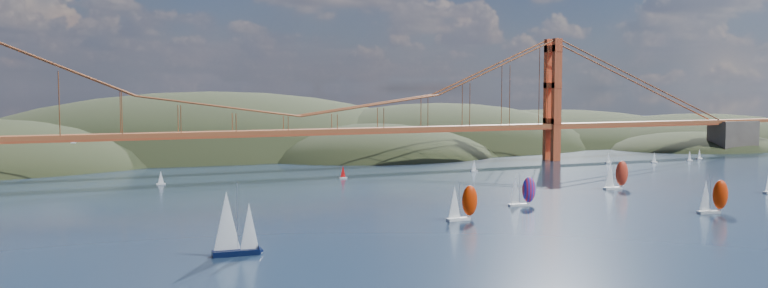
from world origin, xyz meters
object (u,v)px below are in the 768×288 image
sloop_navy (233,224)px  racer_1 (713,196)px  racer_0 (462,202)px  racer_rwb (522,191)px  racer_3 (616,174)px

sloop_navy → racer_1: (125.62, -1.73, -1.58)m
racer_0 → racer_rwb: (26.51, 12.78, -0.25)m
racer_1 → racer_rwb: (-38.58, 30.61, -0.35)m
racer_3 → racer_rwb: bearing=-158.3°
racer_1 → racer_rwb: size_ratio=1.08×
racer_3 → racer_0: bearing=-156.0°
racer_0 → sloop_navy: bearing=-167.1°
racer_0 → racer_1: racer_1 is taller
sloop_navy → racer_rwb: 91.73m
racer_1 → racer_3: size_ratio=0.95×
racer_0 → racer_3: (74.33, 29.54, 0.33)m
racer_rwb → racer_0: bearing=-146.3°
racer_0 → racer_1: (65.09, -17.83, 0.10)m
racer_0 → racer_3: size_ratio=0.93×
racer_3 → racer_rwb: size_ratio=1.13×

